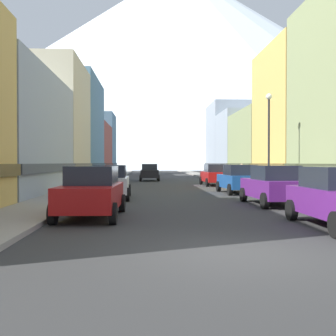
{
  "coord_description": "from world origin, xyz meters",
  "views": [
    {
      "loc": [
        -1.89,
        -8.61,
        1.9
      ],
      "look_at": [
        0.35,
        35.27,
        1.35
      ],
      "focal_mm": 44.58,
      "sensor_mm": 36.0,
      "label": 1
    }
  ],
  "objects_px": {
    "car_right_1": "(274,185)",
    "car_right_3": "(215,175)",
    "car_left_0": "(92,192)",
    "streetlamp_right": "(269,128)",
    "trash_bin_right": "(330,191)",
    "potted_plant_0": "(336,192)",
    "pedestrian_0": "(242,174)",
    "car_right_2": "(239,179)",
    "car_left_1": "(110,182)",
    "car_driving_0": "(149,172)"
  },
  "relations": [
    {
      "from": "pedestrian_0",
      "to": "streetlamp_right",
      "type": "xyz_separation_m",
      "value": [
        -0.9,
        -10.99,
        3.06
      ]
    },
    {
      "from": "car_left_1",
      "to": "potted_plant_0",
      "type": "bearing_deg",
      "value": -14.78
    },
    {
      "from": "car_left_0",
      "to": "car_right_3",
      "type": "xyz_separation_m",
      "value": [
        7.6,
        19.91,
        0.0
      ]
    },
    {
      "from": "car_right_3",
      "to": "trash_bin_right",
      "type": "xyz_separation_m",
      "value": [
        2.55,
        -16.16,
        -0.26
      ]
    },
    {
      "from": "car_left_0",
      "to": "potted_plant_0",
      "type": "height_order",
      "value": "car_left_0"
    },
    {
      "from": "car_left_0",
      "to": "potted_plant_0",
      "type": "bearing_deg",
      "value": 23.23
    },
    {
      "from": "car_driving_0",
      "to": "trash_bin_right",
      "type": "distance_m",
      "value": 27.11
    },
    {
      "from": "car_left_0",
      "to": "trash_bin_right",
      "type": "relative_size",
      "value": 4.53
    },
    {
      "from": "car_right_2",
      "to": "streetlamp_right",
      "type": "xyz_separation_m",
      "value": [
        1.55,
        -1.12,
        3.09
      ]
    },
    {
      "from": "car_right_1",
      "to": "car_right_2",
      "type": "relative_size",
      "value": 1.0
    },
    {
      "from": "car_right_3",
      "to": "car_left_0",
      "type": "bearing_deg",
      "value": -110.89
    },
    {
      "from": "car_right_2",
      "to": "potted_plant_0",
      "type": "distance_m",
      "value": 7.11
    },
    {
      "from": "car_right_1",
      "to": "streetlamp_right",
      "type": "bearing_deg",
      "value": 75.47
    },
    {
      "from": "car_left_0",
      "to": "streetlamp_right",
      "type": "distance_m",
      "value": 13.79
    },
    {
      "from": "potted_plant_0",
      "to": "streetlamp_right",
      "type": "height_order",
      "value": "streetlamp_right"
    },
    {
      "from": "car_left_1",
      "to": "car_right_3",
      "type": "xyz_separation_m",
      "value": [
        7.6,
        12.43,
        0.0
      ]
    },
    {
      "from": "car_left_0",
      "to": "car_left_1",
      "type": "distance_m",
      "value": 7.48
    },
    {
      "from": "pedestrian_0",
      "to": "streetlamp_right",
      "type": "bearing_deg",
      "value": -94.68
    },
    {
      "from": "streetlamp_right",
      "to": "potted_plant_0",
      "type": "bearing_deg",
      "value": -72.44
    },
    {
      "from": "pedestrian_0",
      "to": "potted_plant_0",
      "type": "bearing_deg",
      "value": -87.35
    },
    {
      "from": "car_driving_0",
      "to": "pedestrian_0",
      "type": "distance_m",
      "value": 11.82
    },
    {
      "from": "car_left_0",
      "to": "car_right_1",
      "type": "relative_size",
      "value": 1.0
    },
    {
      "from": "car_right_3",
      "to": "car_driving_0",
      "type": "height_order",
      "value": "same"
    },
    {
      "from": "car_driving_0",
      "to": "pedestrian_0",
      "type": "bearing_deg",
      "value": -48.39
    },
    {
      "from": "car_left_1",
      "to": "car_right_3",
      "type": "bearing_deg",
      "value": 58.56
    },
    {
      "from": "pedestrian_0",
      "to": "streetlamp_right",
      "type": "height_order",
      "value": "streetlamp_right"
    },
    {
      "from": "streetlamp_right",
      "to": "car_right_3",
      "type": "bearing_deg",
      "value": 98.75
    },
    {
      "from": "potted_plant_0",
      "to": "car_right_3",
      "type": "bearing_deg",
      "value": 101.82
    },
    {
      "from": "car_left_0",
      "to": "car_left_1",
      "type": "height_order",
      "value": "same"
    },
    {
      "from": "car_right_1",
      "to": "car_right_3",
      "type": "bearing_deg",
      "value": 90.0
    },
    {
      "from": "car_right_2",
      "to": "car_right_3",
      "type": "distance_m",
      "value": 8.94
    },
    {
      "from": "car_left_1",
      "to": "car_driving_0",
      "type": "distance_m",
      "value": 22.3
    },
    {
      "from": "car_right_3",
      "to": "trash_bin_right",
      "type": "height_order",
      "value": "car_right_3"
    },
    {
      "from": "pedestrian_0",
      "to": "car_right_3",
      "type": "bearing_deg",
      "value": -159.3
    },
    {
      "from": "car_right_2",
      "to": "car_right_3",
      "type": "relative_size",
      "value": 1.0
    },
    {
      "from": "trash_bin_right",
      "to": "car_right_1",
      "type": "bearing_deg",
      "value": 177.36
    },
    {
      "from": "car_right_2",
      "to": "potted_plant_0",
      "type": "height_order",
      "value": "car_right_2"
    },
    {
      "from": "car_right_3",
      "to": "potted_plant_0",
      "type": "xyz_separation_m",
      "value": [
        3.2,
        -15.28,
        -0.36
      ]
    },
    {
      "from": "car_left_1",
      "to": "streetlamp_right",
      "type": "height_order",
      "value": "streetlamp_right"
    },
    {
      "from": "car_right_1",
      "to": "car_right_2",
      "type": "distance_m",
      "value": 7.1
    },
    {
      "from": "car_left_0",
      "to": "trash_bin_right",
      "type": "distance_m",
      "value": 10.83
    },
    {
      "from": "car_left_0",
      "to": "car_driving_0",
      "type": "bearing_deg",
      "value": 85.76
    },
    {
      "from": "car_left_0",
      "to": "pedestrian_0",
      "type": "xyz_separation_m",
      "value": [
        10.05,
        20.84,
        0.02
      ]
    },
    {
      "from": "car_left_0",
      "to": "streetlamp_right",
      "type": "bearing_deg",
      "value": 47.11
    },
    {
      "from": "car_left_1",
      "to": "car_right_1",
      "type": "relative_size",
      "value": 0.99
    },
    {
      "from": "car_right_1",
      "to": "car_right_3",
      "type": "xyz_separation_m",
      "value": [
        -0.0,
        16.04,
        0.0
      ]
    },
    {
      "from": "car_right_2",
      "to": "trash_bin_right",
      "type": "relative_size",
      "value": 4.55
    },
    {
      "from": "car_right_2",
      "to": "trash_bin_right",
      "type": "bearing_deg",
      "value": -70.54
    },
    {
      "from": "car_driving_0",
      "to": "trash_bin_right",
      "type": "height_order",
      "value": "car_driving_0"
    },
    {
      "from": "car_left_1",
      "to": "streetlamp_right",
      "type": "distance_m",
      "value": 9.94
    }
  ]
}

